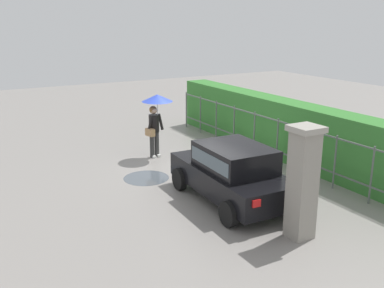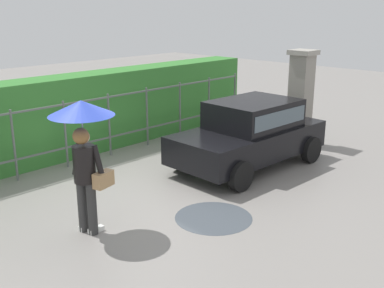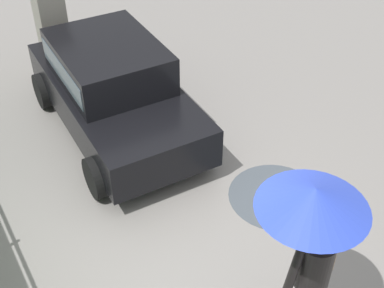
% 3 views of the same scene
% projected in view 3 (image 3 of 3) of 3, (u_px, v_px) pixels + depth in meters
% --- Properties ---
extents(ground_plane, '(40.00, 40.00, 0.00)m').
position_uv_depth(ground_plane, '(167.00, 235.00, 6.67)').
color(ground_plane, gray).
extents(car, '(3.79, 1.97, 1.48)m').
position_uv_depth(car, '(113.00, 85.00, 7.98)').
color(car, black).
rests_on(car, ground).
extents(pedestrian, '(1.01, 1.01, 2.11)m').
position_uv_depth(pedestrian, '(313.00, 230.00, 4.62)').
color(pedestrian, '#333333').
rests_on(pedestrian, ground).
extents(gate_pillar, '(0.60, 0.60, 2.42)m').
position_uv_depth(gate_pillar, '(49.00, 7.00, 9.18)').
color(gate_pillar, gray).
rests_on(gate_pillar, ground).
extents(puddle_near, '(1.33, 1.33, 0.00)m').
position_uv_depth(puddle_near, '(276.00, 196.00, 7.23)').
color(puddle_near, '#4C545B').
rests_on(puddle_near, ground).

